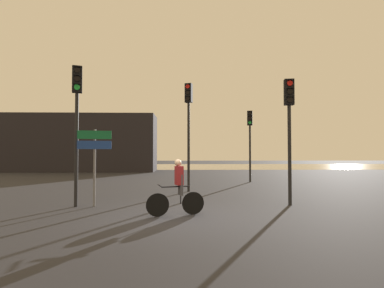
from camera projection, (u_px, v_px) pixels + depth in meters
ground_plane at (179, 217)px, 8.35m from camera, size 120.00×120.00×0.00m
water_strip at (183, 166)px, 39.48m from camera, size 80.00×16.00×0.01m
distant_building at (82, 143)px, 29.30m from camera, size 14.24×4.00×5.50m
traffic_light_center at (189, 117)px, 14.03m from camera, size 0.38×0.40×5.07m
traffic_light_near_left at (77, 109)px, 10.10m from camera, size 0.38×0.40×4.74m
traffic_light_near_right at (289, 117)px, 10.39m from camera, size 0.35×0.36×4.37m
traffic_light_far_right at (250, 132)px, 18.51m from camera, size 0.37×0.39×4.41m
direction_sign_post at (95, 153)px, 10.04m from camera, size 1.09×0.23×2.60m
cyclist at (178, 187)px, 8.64m from camera, size 1.66×0.59×1.62m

